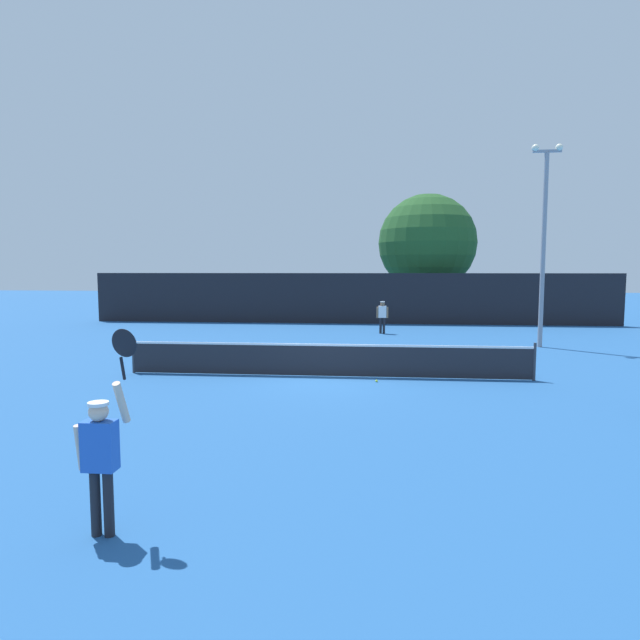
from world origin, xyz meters
name	(u,v)px	position (x,y,z in m)	size (l,w,h in m)	color
ground_plane	(327,376)	(0.00, 0.00, 0.00)	(120.00, 120.00, 0.00)	#235693
tennis_net	(327,359)	(0.00, 0.00, 0.51)	(11.80, 0.08, 1.07)	#232328
perimeter_fence	(349,298)	(0.00, 15.48, 1.45)	(30.24, 0.12, 2.91)	black
player_serving	(101,448)	(-1.82, -9.62, 1.06)	(0.67, 0.39, 2.44)	blue
player_receiving	(382,314)	(1.81, 10.78, 0.95)	(0.57, 0.23, 1.57)	white
tennis_ball	(377,381)	(1.45, -0.64, 0.03)	(0.07, 0.07, 0.07)	#CCE033
light_pole	(544,233)	(8.06, 6.82, 4.56)	(1.18, 0.28, 7.99)	gray
large_tree	(427,243)	(4.79, 19.67, 4.79)	(6.21, 6.21, 7.90)	brown
parked_car_near	(245,301)	(-8.14, 23.76, 0.78)	(2.09, 4.28, 1.69)	white
parked_car_mid	(322,301)	(-2.40, 24.07, 0.78)	(2.07, 4.27, 1.69)	white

